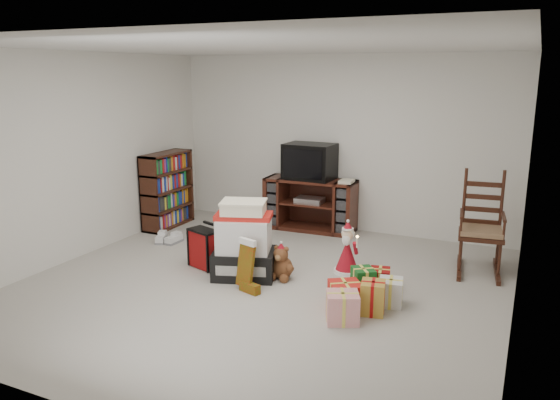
# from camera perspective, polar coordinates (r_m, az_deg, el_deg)

# --- Properties ---
(room) EXTENTS (5.01, 5.01, 2.51)m
(room) POSITION_cam_1_polar(r_m,az_deg,el_deg) (5.62, -2.11, 2.89)
(room) COLOR #B8B1A8
(room) RESTS_ON ground
(tv_stand) EXTENTS (1.33, 0.53, 0.75)m
(tv_stand) POSITION_cam_1_polar(r_m,az_deg,el_deg) (7.93, 3.17, -0.46)
(tv_stand) COLOR #461914
(tv_stand) RESTS_ON floor
(bookshelf) EXTENTS (0.30, 0.91, 1.11)m
(bookshelf) POSITION_cam_1_polar(r_m,az_deg,el_deg) (8.23, -11.69, 0.91)
(bookshelf) COLOR #3E1911
(bookshelf) RESTS_ON floor
(rocking_chair) EXTENTS (0.58, 0.86, 1.22)m
(rocking_chair) POSITION_cam_1_polar(r_m,az_deg,el_deg) (6.70, 20.27, -3.54)
(rocking_chair) COLOR #3E1911
(rocking_chair) RESTS_ON floor
(gift_pile) EXTENTS (0.81, 0.69, 0.86)m
(gift_pile) POSITION_cam_1_polar(r_m,az_deg,el_deg) (6.12, -3.77, -4.68)
(gift_pile) COLOR black
(gift_pile) RESTS_ON floor
(red_suitcase) EXTENTS (0.40, 0.29, 0.55)m
(red_suitcase) POSITION_cam_1_polar(r_m,az_deg,el_deg) (6.49, -7.94, -5.04)
(red_suitcase) COLOR maroon
(red_suitcase) RESTS_ON floor
(stocking) EXTENTS (0.28, 0.19, 0.56)m
(stocking) POSITION_cam_1_polar(r_m,az_deg,el_deg) (5.80, -3.59, -6.70)
(stocking) COLOR #0B690E
(stocking) RESTS_ON floor
(teddy_bear) EXTENTS (0.25, 0.22, 0.37)m
(teddy_bear) POSITION_cam_1_polar(r_m,az_deg,el_deg) (6.12, 0.16, -6.74)
(teddy_bear) COLOR brown
(teddy_bear) RESTS_ON floor
(santa_figurine) EXTENTS (0.30, 0.28, 0.62)m
(santa_figurine) POSITION_cam_1_polar(r_m,az_deg,el_deg) (6.32, 7.03, -5.51)
(santa_figurine) COLOR maroon
(santa_figurine) RESTS_ON floor
(mrs_claus_figurine) EXTENTS (0.28, 0.27, 0.58)m
(mrs_claus_figurine) POSITION_cam_1_polar(r_m,az_deg,el_deg) (6.55, -1.95, -4.84)
(mrs_claus_figurine) COLOR maroon
(mrs_claus_figurine) RESTS_ON floor
(sneaker_pair) EXTENTS (0.35, 0.30, 0.10)m
(sneaker_pair) POSITION_cam_1_polar(r_m,az_deg,el_deg) (7.55, -11.66, -4.01)
(sneaker_pair) COLOR silver
(sneaker_pair) RESTS_ON floor
(gift_cluster) EXTENTS (0.76, 1.06, 0.26)m
(gift_cluster) POSITION_cam_1_polar(r_m,az_deg,el_deg) (5.54, 8.94, -9.50)
(gift_cluster) COLOR red
(gift_cluster) RESTS_ON floor
(crt_television) EXTENTS (0.71, 0.53, 0.51)m
(crt_television) POSITION_cam_1_polar(r_m,az_deg,el_deg) (7.82, 3.11, 4.05)
(crt_television) COLOR black
(crt_television) RESTS_ON tv_stand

